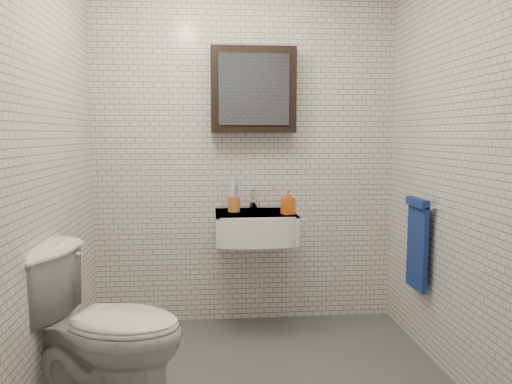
% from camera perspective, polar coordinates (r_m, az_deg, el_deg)
% --- Properties ---
extents(ground, '(2.20, 2.00, 0.01)m').
position_cam_1_polar(ground, '(2.99, 0.28, -20.94)').
color(ground, '#494B50').
rests_on(ground, ground).
extents(room_shell, '(2.22, 2.02, 2.51)m').
position_cam_1_polar(room_shell, '(2.66, 0.29, 8.27)').
color(room_shell, silver).
rests_on(room_shell, ground).
extents(washbasin, '(0.55, 0.50, 0.20)m').
position_cam_1_polar(washbasin, '(3.45, -0.04, -3.98)').
color(washbasin, white).
rests_on(washbasin, room_shell).
extents(faucet, '(0.06, 0.20, 0.15)m').
position_cam_1_polar(faucet, '(3.62, -0.32, -0.89)').
color(faucet, silver).
rests_on(faucet, washbasin).
extents(mirror_cabinet, '(0.60, 0.15, 0.60)m').
position_cam_1_polar(mirror_cabinet, '(3.60, -0.32, 11.56)').
color(mirror_cabinet, black).
rests_on(mirror_cabinet, room_shell).
extents(towel_rail, '(0.09, 0.30, 0.58)m').
position_cam_1_polar(towel_rail, '(3.33, 17.96, -5.25)').
color(towel_rail, silver).
rests_on(towel_rail, room_shell).
extents(toothbrush_cup, '(0.11, 0.11, 0.23)m').
position_cam_1_polar(toothbrush_cup, '(3.50, -2.53, -1.30)').
color(toothbrush_cup, '#C66A31').
rests_on(toothbrush_cup, washbasin).
extents(soap_bottle, '(0.10, 0.10, 0.17)m').
position_cam_1_polar(soap_bottle, '(3.38, 3.69, -1.16)').
color(soap_bottle, orange).
rests_on(soap_bottle, washbasin).
extents(toilet, '(0.93, 0.69, 0.84)m').
position_cam_1_polar(toilet, '(2.69, -17.12, -14.75)').
color(toilet, white).
rests_on(toilet, ground).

